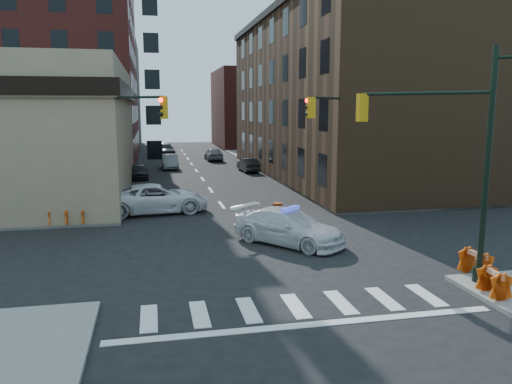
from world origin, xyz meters
name	(u,v)px	position (x,y,z in m)	size (l,w,h in m)	color
ground	(253,248)	(0.00, 0.00, 0.00)	(140.00, 140.00, 0.00)	black
sidewalk_ne	(389,160)	(23.00, 32.75, 0.07)	(34.00, 54.50, 0.15)	gray
apartment_block	(17,54)	(-18.50, 40.00, 12.00)	(25.00, 25.00, 24.00)	maroon
commercial_row_ne	(344,98)	(13.00, 22.50, 7.00)	(14.00, 34.00, 14.00)	#4F351F
filler_nw	(73,96)	(-16.00, 62.00, 8.00)	(20.00, 18.00, 16.00)	brown
filler_ne	(267,109)	(14.00, 58.00, 6.00)	(16.00, 16.00, 12.00)	maroon
signal_pole_se	(454,152)	(6.04, -5.52, 4.61)	(5.40, 5.27, 8.00)	black
signal_pole_nw	(120,144)	(-5.85, 5.34, 4.34)	(3.58, 3.67, 8.00)	black
signal_pole_ne	(336,141)	(5.84, 5.35, 4.34)	(3.67, 3.58, 8.00)	black
tree_ne_near	(275,136)	(7.50, 26.00, 3.49)	(3.00, 3.00, 4.85)	black
tree_ne_far	(258,132)	(7.50, 34.00, 3.49)	(3.00, 3.00, 4.85)	black
police_car	(289,227)	(1.74, 0.31, 0.79)	(2.20, 5.42, 1.57)	silver
pickup	(156,198)	(-4.09, 8.48, 0.86)	(2.85, 6.18, 1.72)	white
parked_car_wnear	(139,171)	(-5.42, 23.45, 0.64)	(1.51, 3.75, 1.28)	black
parked_car_wfar	(170,162)	(-2.50, 30.21, 0.73)	(1.55, 4.44, 1.46)	gray
parked_car_wdeep	(166,150)	(-2.50, 44.43, 0.77)	(2.16, 5.31, 1.54)	black
parked_car_enear	(248,165)	(4.86, 26.21, 0.66)	(1.40, 4.01, 1.32)	black
parked_car_efar	(214,154)	(2.87, 37.42, 0.78)	(1.83, 4.56, 1.55)	gray
pedestrian_a	(37,201)	(-10.60, 8.19, 0.99)	(0.61, 0.40, 1.68)	black
pedestrian_b	(24,209)	(-10.85, 6.20, 0.94)	(0.77, 0.60, 1.58)	black
pedestrian_c	(44,204)	(-9.89, 6.32, 1.15)	(1.17, 0.49, 2.00)	#202831
barrel_road	(277,211)	(2.49, 5.32, 0.46)	(0.52, 0.52, 0.93)	orange
barrel_bank	(132,207)	(-5.50, 7.97, 0.48)	(0.54, 0.54, 0.97)	red
barricade_se_a	(475,263)	(7.08, -5.70, 0.59)	(1.18, 0.59, 0.88)	#C84609
barricade_se_b	(494,283)	(6.40, -7.60, 0.57)	(1.12, 0.56, 0.84)	#D54C0A
barricade_nw_a	(76,216)	(-8.22, 5.71, 0.55)	(1.08, 0.54, 0.81)	red
barricade_nw_b	(60,217)	(-9.05, 5.70, 0.57)	(1.12, 0.56, 0.84)	#E4600A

